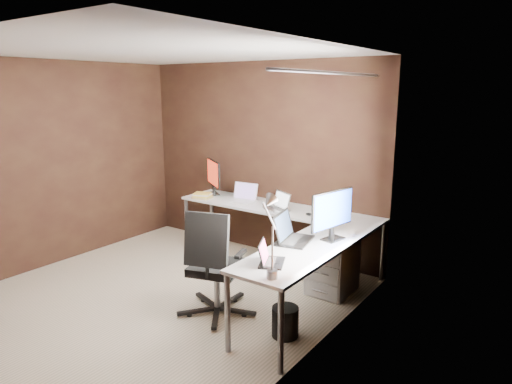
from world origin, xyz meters
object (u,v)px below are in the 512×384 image
Objects in this scene: drawer_pedestal at (333,265)px; office_chair at (215,284)px; book_stack at (202,196)px; desk_lamp at (270,225)px; monitor_right at (332,212)px; laptop_white at (243,197)px; laptop_black_small at (269,259)px; wastebasket at (285,322)px; monitor_left at (213,175)px; laptop_silver at (278,206)px; laptop_black_big at (290,235)px.

office_chair is (-0.70, -1.12, 0.01)m from drawer_pedestal.
desk_lamp is at bearing -36.51° from book_stack.
laptop_white is at bearing 77.60° from monitor_right.
wastebasket is (0.06, 0.17, -0.64)m from laptop_black_small.
monitor_right is 1.79m from laptop_white.
desk_lamp is (2.13, -1.58, 0.37)m from book_stack.
book_stack is at bearing -48.69° from monitor_left.
monitor_left is 1.25× the size of laptop_silver.
laptop_black_small is at bearing -178.34° from laptop_black_big.
monitor_left is at bearing 47.52° from laptop_black_big.
monitor_right is 2.11× the size of wastebasket.
laptop_black_big is at bearing -10.81° from laptop_black_small.
book_stack is 0.42× the size of desk_lamp.
book_stack is at bearing 175.48° from drawer_pedestal.
book_stack reaches higher than wastebasket.
monitor_left reaches higher than book_stack.
office_chair reaches higher than laptop_silver.
laptop_white is 0.96× the size of laptop_silver.
wastebasket is (-0.08, -0.70, -0.87)m from monitor_right.
laptop_white is 1.73m from office_chair.
laptop_white is 1.33× the size of wastebasket.
laptop_silver is at bearing 135.76° from desk_lamp.
monitor_right is at bearing -67.69° from drawer_pedestal.
monitor_left is 1.00× the size of laptop_black_big.
wastebasket is at bearing -165.69° from laptop_black_big.
wastebasket is at bearing -86.27° from drawer_pedestal.
laptop_silver is (0.60, -0.10, -0.00)m from laptop_white.
office_chair is at bearing -14.96° from monitor_left.
laptop_silver is at bearing 5.10° from book_stack.
laptop_black_big is (1.32, -1.00, 0.01)m from laptop_white.
laptop_silver is (1.17, -0.17, -0.22)m from monitor_left.
desk_lamp reaches higher than office_chair.
book_stack is at bearing 88.05° from monitor_right.
book_stack reaches higher than drawer_pedestal.
monitor_right is 2.23m from book_stack.
drawer_pedestal is 2.06m from book_stack.
drawer_pedestal is 2.19m from monitor_left.
drawer_pedestal is at bearing 93.73° from wastebasket.
laptop_black_small is at bearing -110.26° from wastebasket.
laptop_black_big is (0.72, -0.91, 0.01)m from laptop_silver.
monitor_left is 1.20m from laptop_silver.
monitor_left is 0.36m from book_stack.
laptop_silver is 1.40× the size of book_stack.
monitor_right is 1.73× the size of laptop_black_small.
book_stack is 2.49m from wastebasket.
drawer_pedestal is 1.27× the size of laptop_black_big.
desk_lamp is (0.13, -0.17, 0.36)m from laptop_black_small.
laptop_silver is 1.99m from desk_lamp.
laptop_black_small is at bearing 140.78° from desk_lamp.
laptop_white is at bearing 17.32° from laptop_black_small.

